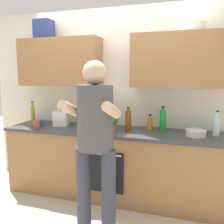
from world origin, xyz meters
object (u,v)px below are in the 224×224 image
Objects in this scene: person_standing at (95,137)px; bottle_water at (217,126)px; bottle_soda at (163,120)px; bottle_syrup at (88,121)px; bottle_hotsauce at (104,121)px; grocery_bag_produce at (61,118)px; cup_ceramic at (36,124)px; mixing_bowl at (196,133)px; bottle_soy at (107,117)px; cup_tea at (42,123)px; bottle_vinegar at (128,121)px; potted_herb at (112,121)px; bottle_juice at (150,123)px; grocery_bag_bread at (87,121)px; bottle_oil at (33,115)px.

person_standing is 1.48m from bottle_water.
bottle_syrup is at bearing -159.60° from bottle_soda.
bottle_hotsauce is 1.00× the size of grocery_bag_produce.
cup_ceramic reaches higher than mixing_bowl.
bottle_soy is 4.43× the size of cup_tea.
cup_ceramic is 0.35m from grocery_bag_produce.
bottle_soda is (-0.62, 0.08, 0.02)m from bottle_water.
person_standing is 4.81× the size of bottle_soy.
bottle_soy is at bearing 167.32° from bottle_vinegar.
bottle_syrup reaches higher than potted_herb.
bottle_juice reaches higher than grocery_bag_bread.
bottle_syrup is 1.61× the size of grocery_bag_produce.
bottle_soy is (0.07, -0.07, 0.07)m from bottle_hotsauce.
potted_herb is (1.05, -0.06, 0.10)m from cup_tea.
person_standing reaches higher than grocery_bag_bread.
bottle_soda is 1.58× the size of grocery_bag_produce.
mixing_bowl is at bearing -0.60° from bottle_oil.
grocery_bag_bread is (-0.39, 0.13, -0.05)m from potted_herb.
cup_tea is 1.06m from potted_herb.
mixing_bowl is (1.18, -0.15, -0.04)m from bottle_hotsauce.
grocery_bag_bread is at bearing 15.84° from cup_ceramic.
bottle_hotsauce is 2.44× the size of cup_tea.
bottle_oil reaches higher than bottle_water.
mixing_bowl is at bearing -2.76° from grocery_bag_produce.
bottle_juice is (0.71, 0.35, -0.05)m from bottle_syrup.
bottle_oil reaches higher than cup_ceramic.
bottle_hotsauce is at bearing 172.95° from mixing_bowl.
bottle_water is 1.56× the size of grocery_bag_bread.
bottle_soda is 1.68m from cup_ceramic.
bottle_soy is (1.10, 0.05, 0.01)m from bottle_oil.
bottle_hotsauce is 0.30m from potted_herb.
bottle_oil is at bearing 179.40° from mixing_bowl.
bottle_soda is (0.78, 0.02, 0.06)m from bottle_hotsauce.
bottle_oil is 1.76× the size of grocery_bag_bread.
bottle_soda is 0.87× the size of bottle_soy.
grocery_bag_bread reaches higher than mixing_bowl.
bottle_soy is at bearing -0.73° from grocery_bag_produce.
bottle_soy reaches higher than cup_ceramic.
mixing_bowl is (0.81, -0.01, -0.10)m from bottle_vinegar.
bottle_soda is at bearing -8.47° from bottle_juice.
bottle_oil is at bearing -178.12° from grocery_bag_bread.
cup_tea is 0.89× the size of cup_ceramic.
person_standing is 21.30× the size of cup_tea.
bottle_juice is 0.60m from mixing_bowl.
grocery_bag_produce is (-0.51, 0.25, -0.04)m from bottle_syrup.
bottle_syrup is 3.91× the size of cup_tea.
bottle_soda is (0.88, 0.33, 0.00)m from bottle_syrup.
bottle_vinegar reaches higher than mixing_bowl.
bottle_syrup is at bearing -11.23° from bottle_oil.
bottle_vinegar is 1.62× the size of grocery_bag_bread.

